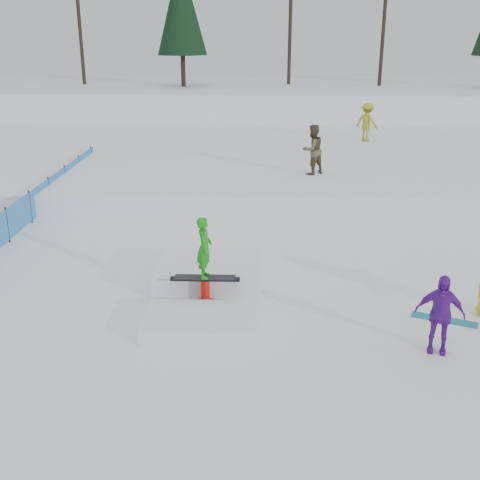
{
  "coord_description": "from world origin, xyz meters",
  "views": [
    {
      "loc": [
        0.92,
        -12.05,
        6.08
      ],
      "look_at": [
        0.5,
        2.0,
        1.1
      ],
      "focal_mm": 45.0,
      "sensor_mm": 36.0,
      "label": 1
    }
  ],
  "objects_px": {
    "walker_olive": "(312,150)",
    "jib_rail_feature": "(207,282)",
    "safety_fence": "(30,207)",
    "spectator_purple": "(440,314)",
    "walker_ygreen": "(367,122)"
  },
  "relations": [
    {
      "from": "walker_olive",
      "to": "spectator_purple",
      "type": "relative_size",
      "value": 1.15
    },
    {
      "from": "safety_fence",
      "to": "walker_olive",
      "type": "bearing_deg",
      "value": 22.19
    },
    {
      "from": "spectator_purple",
      "to": "jib_rail_feature",
      "type": "height_order",
      "value": "jib_rail_feature"
    },
    {
      "from": "walker_ygreen",
      "to": "spectator_purple",
      "type": "height_order",
      "value": "walker_ygreen"
    },
    {
      "from": "walker_ygreen",
      "to": "spectator_purple",
      "type": "distance_m",
      "value": 19.12
    },
    {
      "from": "jib_rail_feature",
      "to": "walker_ygreen",
      "type": "bearing_deg",
      "value": 68.44
    },
    {
      "from": "walker_olive",
      "to": "jib_rail_feature",
      "type": "relative_size",
      "value": 0.43
    },
    {
      "from": "safety_fence",
      "to": "jib_rail_feature",
      "type": "height_order",
      "value": "jib_rail_feature"
    },
    {
      "from": "safety_fence",
      "to": "spectator_purple",
      "type": "relative_size",
      "value": 9.84
    },
    {
      "from": "spectator_purple",
      "to": "jib_rail_feature",
      "type": "xyz_separation_m",
      "value": [
        -4.76,
        2.58,
        -0.51
      ]
    },
    {
      "from": "walker_olive",
      "to": "jib_rail_feature",
      "type": "bearing_deg",
      "value": 34.53
    },
    {
      "from": "walker_olive",
      "to": "spectator_purple",
      "type": "distance_m",
      "value": 11.99
    },
    {
      "from": "jib_rail_feature",
      "to": "safety_fence",
      "type": "bearing_deg",
      "value": 139.09
    },
    {
      "from": "jib_rail_feature",
      "to": "spectator_purple",
      "type": "bearing_deg",
      "value": -28.47
    },
    {
      "from": "spectator_purple",
      "to": "jib_rail_feature",
      "type": "bearing_deg",
      "value": 167.69
    }
  ]
}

